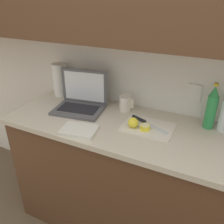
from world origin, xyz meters
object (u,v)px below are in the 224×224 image
at_px(cutting_board, 148,127).
at_px(measuring_cup, 125,103).
at_px(bottle_oil_tall, 212,108).
at_px(lemon_whole_beside, 133,123).
at_px(paper_towel_roll, 60,80).
at_px(laptop, 81,100).
at_px(lemon_half_cut, 145,127).
at_px(knife, 143,121).

distance_m(cutting_board, measuring_cup, 0.30).
bearing_deg(bottle_oil_tall, lemon_whole_beside, -151.82).
xyz_separation_m(measuring_cup, paper_towel_roll, (-0.61, 0.03, 0.08)).
bearing_deg(measuring_cup, paper_towel_roll, 177.03).
xyz_separation_m(laptop, paper_towel_roll, (-0.29, 0.15, 0.07)).
xyz_separation_m(lemon_half_cut, lemon_whole_beside, (-0.08, -0.01, 0.02)).
distance_m(laptop, lemon_half_cut, 0.55).
xyz_separation_m(lemon_whole_beside, paper_towel_roll, (-0.76, 0.26, 0.09)).
relative_size(knife, bottle_oil_tall, 0.94).
height_order(cutting_board, lemon_half_cut, lemon_half_cut).
distance_m(lemon_half_cut, measuring_cup, 0.32).
bearing_deg(lemon_half_cut, paper_towel_roll, 163.34).
relative_size(bottle_oil_tall, paper_towel_roll, 1.11).
bearing_deg(lemon_whole_beside, lemon_half_cut, 5.07).
bearing_deg(bottle_oil_tall, cutting_board, -153.07).
bearing_deg(lemon_whole_beside, paper_towel_roll, 161.27).
height_order(knife, bottle_oil_tall, bottle_oil_tall).
distance_m(lemon_whole_beside, measuring_cup, 0.27).
bearing_deg(paper_towel_roll, cutting_board, -13.48).
relative_size(lemon_half_cut, measuring_cup, 0.58).
height_order(bottle_oil_tall, paper_towel_roll, bottle_oil_tall).
relative_size(cutting_board, measuring_cup, 2.89).
xyz_separation_m(lemon_half_cut, paper_towel_roll, (-0.84, 0.25, 0.11)).
height_order(knife, lemon_whole_beside, lemon_whole_beside).
bearing_deg(paper_towel_roll, lemon_half_cut, -16.66).
height_order(knife, measuring_cup, measuring_cup).
distance_m(knife, measuring_cup, 0.24).
bearing_deg(lemon_whole_beside, measuring_cup, 124.02).
xyz_separation_m(cutting_board, knife, (-0.05, 0.04, 0.01)).
xyz_separation_m(cutting_board, lemon_half_cut, (-0.01, -0.05, 0.02)).
bearing_deg(knife, cutting_board, -15.27).
xyz_separation_m(laptop, measuring_cup, (0.31, 0.11, -0.01)).
height_order(lemon_whole_beside, measuring_cup, measuring_cup).
distance_m(laptop, paper_towel_roll, 0.34).
distance_m(laptop, measuring_cup, 0.33).
height_order(lemon_whole_beside, paper_towel_roll, paper_towel_roll).
xyz_separation_m(laptop, bottle_oil_tall, (0.89, 0.12, 0.07)).
height_order(laptop, bottle_oil_tall, bottle_oil_tall).
bearing_deg(measuring_cup, laptop, -159.70).
bearing_deg(measuring_cup, cutting_board, -35.76).
relative_size(lemon_whole_beside, measuring_cup, 0.60).
relative_size(laptop, lemon_half_cut, 6.12).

